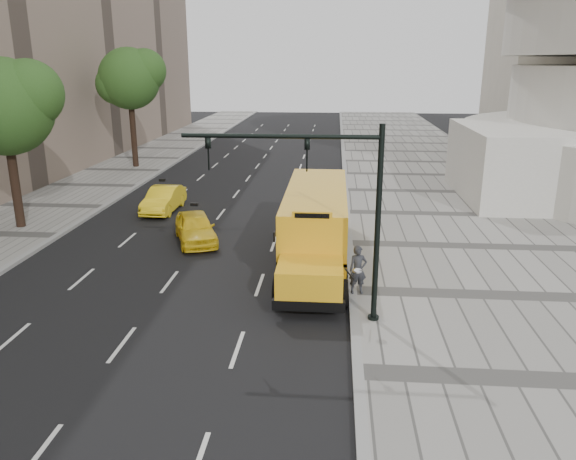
# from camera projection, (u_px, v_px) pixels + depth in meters

# --- Properties ---
(ground) EXTENTS (140.00, 140.00, 0.00)m
(ground) POSITION_uv_depth(u_px,v_px,m) (221.00, 242.00, 26.28)
(ground) COLOR black
(ground) RESTS_ON ground
(sidewalk_museum) EXTENTS (12.00, 140.00, 0.15)m
(sidewalk_museum) POSITION_uv_depth(u_px,v_px,m) (483.00, 248.00, 25.30)
(sidewalk_museum) COLOR gray
(sidewalk_museum) RESTS_ON ground
(curb_museum) EXTENTS (0.30, 140.00, 0.15)m
(curb_museum) POSITION_uv_depth(u_px,v_px,m) (349.00, 244.00, 25.78)
(curb_museum) COLOR gray
(curb_museum) RESTS_ON ground
(curb_far) EXTENTS (0.30, 140.00, 0.15)m
(curb_far) POSITION_uv_depth(u_px,v_px,m) (56.00, 237.00, 26.90)
(curb_far) COLOR gray
(curb_far) RESTS_ON ground
(tree_b) EXTENTS (5.20, 4.62, 8.38)m
(tree_b) POSITION_uv_depth(u_px,v_px,m) (6.00, 106.00, 26.62)
(tree_b) COLOR black
(tree_b) RESTS_ON ground
(tree_c) EXTENTS (5.21, 4.63, 9.20)m
(tree_c) POSITION_uv_depth(u_px,v_px,m) (130.00, 78.00, 42.59)
(tree_c) COLOR black
(tree_c) RESTS_ON ground
(school_bus) EXTENTS (2.96, 11.56, 3.19)m
(school_bus) POSITION_uv_depth(u_px,v_px,m) (316.00, 219.00, 23.64)
(school_bus) COLOR yellow
(school_bus) RESTS_ON ground
(taxi_near) EXTENTS (3.04, 4.46, 1.41)m
(taxi_near) POSITION_uv_depth(u_px,v_px,m) (195.00, 228.00, 26.15)
(taxi_near) COLOR yellow
(taxi_near) RESTS_ON ground
(taxi_far) EXTENTS (1.55, 4.25, 1.39)m
(taxi_far) POSITION_uv_depth(u_px,v_px,m) (164.00, 199.00, 31.53)
(taxi_far) COLOR yellow
(taxi_far) RESTS_ON ground
(pedestrian) EXTENTS (0.72, 0.55, 1.76)m
(pedestrian) POSITION_uv_depth(u_px,v_px,m) (358.00, 270.00, 19.94)
(pedestrian) COLOR #2A2B31
(pedestrian) RESTS_ON sidewalk_museum
(traffic_signal) EXTENTS (6.18, 0.36, 6.40)m
(traffic_signal) POSITION_uv_depth(u_px,v_px,m) (332.00, 200.00, 17.14)
(traffic_signal) COLOR black
(traffic_signal) RESTS_ON ground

